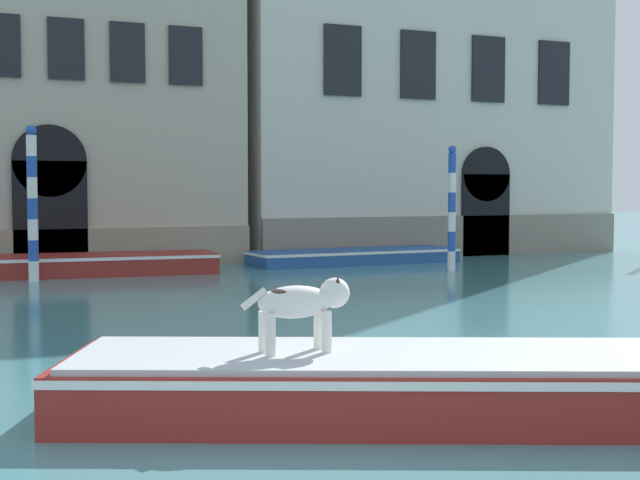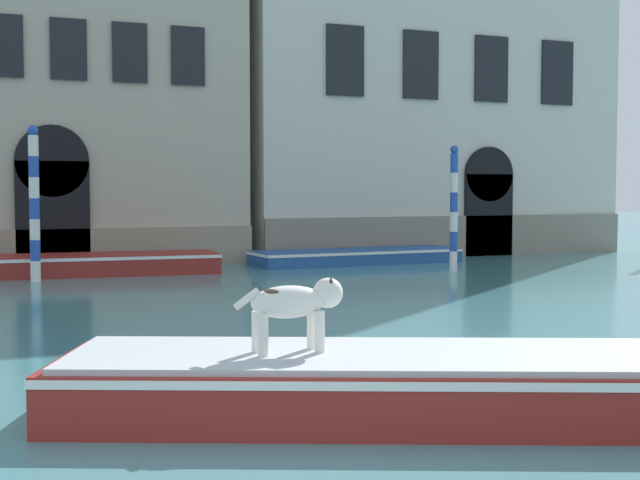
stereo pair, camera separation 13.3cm
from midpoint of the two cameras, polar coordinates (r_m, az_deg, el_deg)
name	(u,v)px [view 1 (the left image)]	position (r m, az deg, el deg)	size (l,w,h in m)	color
palazzo_right	(409,46)	(31.93, 5.58, 12.26)	(12.94, 6.13, 14.36)	beige
boat_foreground	(479,383)	(8.88, 9.74, -8.98)	(8.19, 5.00, 0.63)	maroon
dog_on_deck	(303,303)	(8.66, -1.55, -4.04)	(1.11, 0.35, 0.74)	silver
boat_moored_near_palazzo	(86,264)	(23.48, -14.89, -1.50)	(6.69, 2.29, 0.52)	maroon
boat_moored_far	(354,256)	(26.08, 2.07, -1.03)	(6.34, 2.04, 0.42)	#234C8C
mooring_pole_0	(452,208)	(24.01, 8.28, 2.06)	(0.22, 0.22, 3.34)	white
mooring_pole_2	(32,203)	(22.01, -18.09, 2.27)	(0.25, 0.25, 3.69)	white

